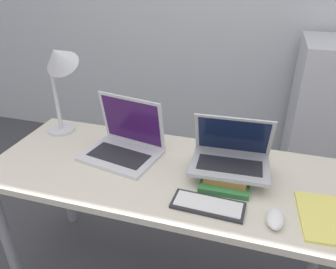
# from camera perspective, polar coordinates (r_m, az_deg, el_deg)

# --- Properties ---
(desk) EXTENTS (1.60, 0.63, 0.71)m
(desk) POSITION_cam_1_polar(r_m,az_deg,el_deg) (1.49, 0.02, -8.84)
(desk) COLOR beige
(desk) RESTS_ON ground_plane
(laptop_left) EXTENTS (0.38, 0.32, 0.27)m
(laptop_left) POSITION_cam_1_polar(r_m,az_deg,el_deg) (1.55, -7.60, -1.59)
(laptop_left) COLOR silver
(laptop_left) RESTS_ON desk
(book_stack) EXTENTS (0.20, 0.26, 0.05)m
(book_stack) POSITION_cam_1_polar(r_m,az_deg,el_deg) (1.41, 10.29, -6.73)
(book_stack) COLOR #33753D
(book_stack) RESTS_ON desk
(laptop_on_books) EXTENTS (0.33, 0.24, 0.22)m
(laptop_on_books) POSITION_cam_1_polar(r_m,az_deg,el_deg) (1.40, 10.88, -3.54)
(laptop_on_books) COLOR #B2B2B7
(laptop_on_books) RESTS_ON book_stack
(wireless_keyboard) EXTENTS (0.28, 0.12, 0.01)m
(wireless_keyboard) POSITION_cam_1_polar(r_m,az_deg,el_deg) (1.26, 6.97, -12.12)
(wireless_keyboard) COLOR #28282D
(wireless_keyboard) RESTS_ON desk
(mouse) EXTENTS (0.06, 0.11, 0.04)m
(mouse) POSITION_cam_1_polar(r_m,az_deg,el_deg) (1.24, 18.16, -13.77)
(mouse) COLOR white
(mouse) RESTS_ON desk
(notepad) EXTENTS (0.24, 0.28, 0.01)m
(notepad) POSITION_cam_1_polar(r_m,az_deg,el_deg) (1.33, 26.57, -12.96)
(notepad) COLOR #EFE066
(notepad) RESTS_ON desk
(desk_lamp) EXTENTS (0.23, 0.20, 0.50)m
(desk_lamp) POSITION_cam_1_polar(r_m,az_deg,el_deg) (1.66, -18.55, 11.04)
(desk_lamp) COLOR silver
(desk_lamp) RESTS_ON desk
(mini_fridge) EXTENTS (0.53, 0.57, 1.09)m
(mini_fridge) POSITION_cam_1_polar(r_m,az_deg,el_deg) (2.51, 26.39, 2.04)
(mini_fridge) COLOR silver
(mini_fridge) RESTS_ON ground_plane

